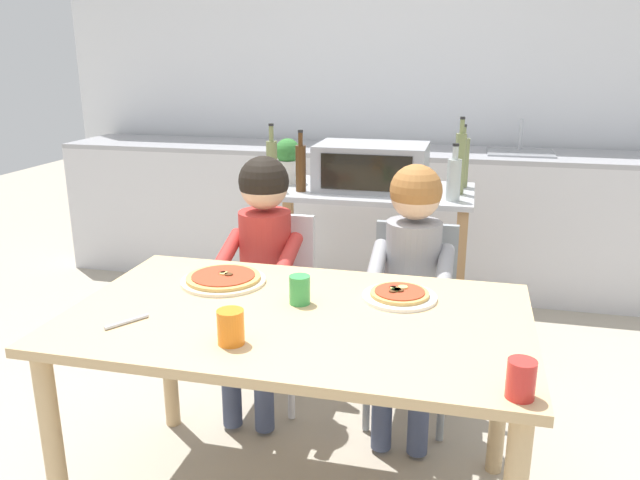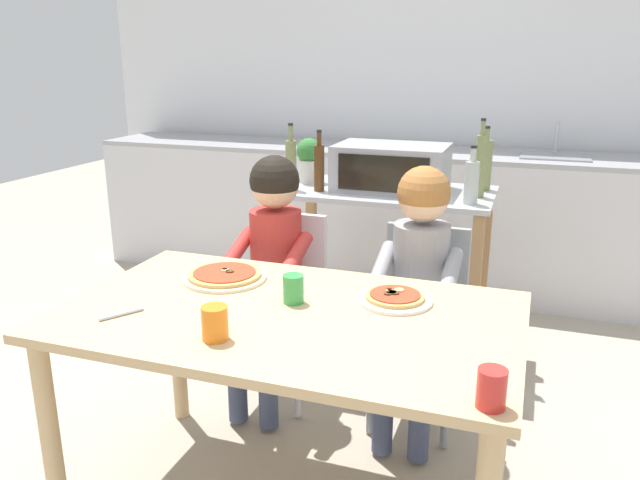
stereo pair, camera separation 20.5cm
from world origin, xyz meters
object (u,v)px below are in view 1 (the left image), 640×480
pizza_plate_cream (223,279)px  dining_table (298,340)px  serving_spoon (127,322)px  toaster_oven (372,166)px  kitchen_island_cart (365,243)px  bottle_dark_olive_oil (301,167)px  drinking_cup_red (521,379)px  bottle_tall_green_wine (454,178)px  drinking_cup_orange (231,327)px  bottle_slim_sauce (272,164)px  bottle_clear_vinegar (460,162)px  dining_chair_left (271,294)px  child_in_grey_shirt (411,266)px  potted_herb_plant (288,159)px  drinking_cup_green (300,290)px  child_in_red_shirt (261,252)px  bottle_squat_spirits (462,162)px  dining_chair_right (412,307)px  pizza_plate_white (400,295)px

pizza_plate_cream → dining_table: bearing=-31.3°
serving_spoon → toaster_oven: bearing=71.8°
kitchen_island_cart → bottle_dark_olive_oil: 0.52m
serving_spoon → drinking_cup_red: bearing=-8.1°
bottle_tall_green_wine → drinking_cup_orange: bottle_tall_green_wine is taller
bottle_slim_sauce → bottle_clear_vinegar: 0.90m
dining_chair_left → serving_spoon: dining_chair_left is taller
dining_table → dining_chair_left: size_ratio=1.76×
drinking_cup_orange → dining_table: bearing=64.2°
child_in_grey_shirt → drinking_cup_orange: bearing=-116.2°
bottle_clear_vinegar → dining_table: 1.41m
potted_herb_plant → drinking_cup_green: (0.41, -1.27, -0.21)m
bottle_clear_vinegar → child_in_red_shirt: 1.06m
bottle_tall_green_wine → bottle_squat_spirits: bearing=85.6°
drinking_cup_green → child_in_red_shirt: bearing=120.4°
kitchen_island_cart → drinking_cup_red: kitchen_island_cart is taller
dining_chair_right → drinking_cup_orange: bearing=-113.4°
toaster_oven → bottle_clear_vinegar: (0.42, -0.02, 0.04)m
bottle_clear_vinegar → bottle_slim_sauce: bearing=-171.6°
bottle_slim_sauce → dining_chair_right: 1.00m
kitchen_island_cart → serving_spoon: kitchen_island_cart is taller
kitchen_island_cart → bottle_slim_sauce: bearing=-161.5°
kitchen_island_cart → bottle_tall_green_wine: bearing=-22.0°
bottle_squat_spirits → drinking_cup_red: 1.83m
dining_chair_left → kitchen_island_cart: bearing=60.8°
dining_chair_right → serving_spoon: size_ratio=5.79×
bottle_squat_spirits → serving_spoon: bottle_squat_spirits is taller
kitchen_island_cart → drinking_cup_red: (0.65, -1.66, 0.20)m
drinking_cup_green → drinking_cup_red: bearing=-33.5°
toaster_oven → bottle_tall_green_wine: (0.41, -0.18, -0.01)m
serving_spoon → drinking_cup_green: bearing=31.0°
child_in_grey_shirt → drinking_cup_red: 1.02m
pizza_plate_cream → serving_spoon: size_ratio=2.13×
child_in_red_shirt → dining_chair_left: bearing=90.0°
bottle_squat_spirits → potted_herb_plant: 0.88m
potted_herb_plant → drinking_cup_green: size_ratio=2.46×
bottle_squat_spirits → drinking_cup_red: bottle_squat_spirits is taller
toaster_oven → dining_table: 1.34m
toaster_oven → pizza_plate_white: toaster_oven is taller
child_in_grey_shirt → bottle_squat_spirits: bearing=79.8°
kitchen_island_cart → toaster_oven: 0.40m
pizza_plate_white → child_in_grey_shirt: bearing=90.0°
bottle_dark_olive_oil → drinking_cup_orange: bearing=-82.5°
bottle_clear_vinegar → dining_chair_left: size_ratio=0.45×
child_in_red_shirt → drinking_cup_red: child_in_red_shirt is taller
serving_spoon → bottle_clear_vinegar: bearing=58.2°
bottle_squat_spirits → pizza_plate_cream: bearing=-121.7°
bottle_clear_vinegar → child_in_grey_shirt: bearing=-102.2°
dining_chair_right → child_in_grey_shirt: size_ratio=0.75×
dining_chair_left → pizza_plate_white: bearing=-40.5°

